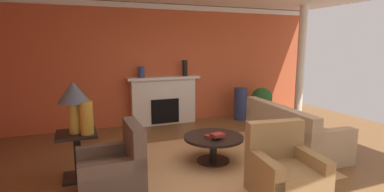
% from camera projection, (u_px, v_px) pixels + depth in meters
% --- Properties ---
extents(ground_plane, '(9.86, 9.86, 0.00)m').
position_uv_depth(ground_plane, '(226.00, 165.00, 4.85)').
color(ground_plane, brown).
extents(wall_fireplace, '(8.19, 0.12, 2.94)m').
position_uv_depth(wall_fireplace, '(169.00, 64.00, 7.44)').
color(wall_fireplace, '#C65633').
rests_on(wall_fireplace, ground_plane).
extents(crown_moulding, '(8.19, 0.08, 0.12)m').
position_uv_depth(crown_moulding, '(169.00, 7.00, 7.13)').
color(crown_moulding, white).
extents(area_rug, '(3.21, 2.61, 0.01)m').
position_uv_depth(area_rug, '(213.00, 161.00, 5.00)').
color(area_rug, tan).
rests_on(area_rug, ground_plane).
extents(fireplace, '(1.80, 0.35, 1.19)m').
position_uv_depth(fireplace, '(164.00, 102.00, 7.33)').
color(fireplace, white).
rests_on(fireplace, ground_plane).
extents(sofa, '(1.05, 2.16, 0.85)m').
position_uv_depth(sofa, '(291.00, 133.00, 5.62)').
color(sofa, tan).
rests_on(sofa, ground_plane).
extents(armchair_near_window, '(0.81, 0.81, 0.95)m').
position_uv_depth(armchair_near_window, '(114.00, 173.00, 3.84)').
color(armchair_near_window, brown).
rests_on(armchair_near_window, ground_plane).
extents(armchair_facing_fireplace, '(0.90, 0.90, 0.95)m').
position_uv_depth(armchair_facing_fireplace, '(284.00, 174.00, 3.80)').
color(armchair_facing_fireplace, '#9E7A4C').
rests_on(armchair_facing_fireplace, ground_plane).
extents(coffee_table, '(1.00, 1.00, 0.45)m').
position_uv_depth(coffee_table, '(213.00, 143.00, 4.95)').
color(coffee_table, black).
rests_on(coffee_table, ground_plane).
extents(side_table, '(0.56, 0.56, 0.70)m').
position_uv_depth(side_table, '(78.00, 152.00, 4.32)').
color(side_table, black).
rests_on(side_table, ground_plane).
extents(table_lamp, '(0.44, 0.44, 0.75)m').
position_uv_depth(table_lamp, '(74.00, 97.00, 4.18)').
color(table_lamp, '#B28E38').
rests_on(table_lamp, side_table).
extents(vase_on_side_table, '(0.18, 0.18, 0.47)m').
position_uv_depth(vase_on_side_table, '(86.00, 118.00, 4.17)').
color(vase_on_side_table, '#B7892D').
rests_on(vase_on_side_table, side_table).
extents(vase_tall_corner, '(0.34, 0.34, 0.84)m').
position_uv_depth(vase_tall_corner, '(240.00, 104.00, 7.81)').
color(vase_tall_corner, navy).
rests_on(vase_tall_corner, ground_plane).
extents(vase_mantel_left, '(0.15, 0.15, 0.27)m').
position_uv_depth(vase_mantel_left, '(141.00, 72.00, 6.95)').
color(vase_mantel_left, navy).
rests_on(vase_mantel_left, fireplace).
extents(vase_mantel_right, '(0.13, 0.13, 0.40)m').
position_uv_depth(vase_mantel_right, '(185.00, 68.00, 7.34)').
color(vase_mantel_right, black).
rests_on(vase_mantel_right, fireplace).
extents(book_red_cover, '(0.22, 0.21, 0.04)m').
position_uv_depth(book_red_cover, '(211.00, 136.00, 4.85)').
color(book_red_cover, maroon).
rests_on(book_red_cover, coffee_table).
extents(book_art_folio, '(0.22, 0.20, 0.05)m').
position_uv_depth(book_art_folio, '(217.00, 135.00, 4.76)').
color(book_art_folio, maroon).
rests_on(book_art_folio, coffee_table).
extents(potted_plant, '(0.56, 0.56, 0.83)m').
position_uv_depth(potted_plant, '(262.00, 100.00, 7.93)').
color(potted_plant, '#BCB29E').
rests_on(potted_plant, ground_plane).
extents(column_white, '(0.20, 0.20, 2.94)m').
position_uv_depth(column_white, '(301.00, 64.00, 7.59)').
color(column_white, white).
rests_on(column_white, ground_plane).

